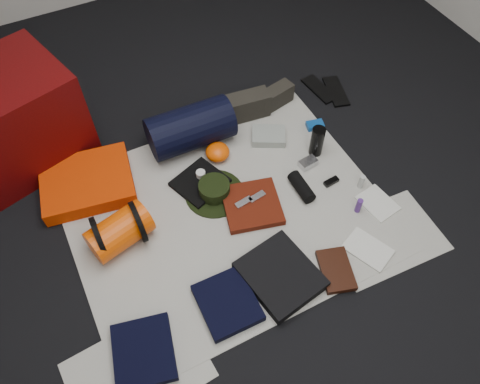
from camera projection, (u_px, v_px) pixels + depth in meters
name	position (u px, v px, depth m)	size (l,w,h in m)	color
floor	(227.00, 214.00, 2.50)	(4.50, 4.50, 0.02)	black
newspaper_mat	(227.00, 213.00, 2.49)	(1.60, 1.30, 0.01)	silver
newspaper_sheet_front_left	(138.00, 370.00, 2.02)	(0.58, 0.40, 0.00)	silver
newspaper_sheet_front_right	(384.00, 238.00, 2.40)	(0.58, 0.40, 0.00)	silver
red_cabinet	(12.00, 120.00, 2.52)	(0.65, 0.54, 0.54)	#520606
sleeping_pad	(87.00, 183.00, 2.55)	(0.48, 0.39, 0.09)	#E03502
stuff_sack	(120.00, 231.00, 2.31)	(0.18, 0.18, 0.31)	#ED4C03
sack_strap_left	(99.00, 238.00, 2.27)	(0.22, 0.22, 0.03)	black
sack_strap_right	(138.00, 222.00, 2.32)	(0.22, 0.22, 0.03)	black
navy_duffel	(190.00, 128.00, 2.67)	(0.25, 0.25, 0.48)	black
boonie_brim	(215.00, 193.00, 2.55)	(0.33, 0.33, 0.01)	black
boonie_crown	(214.00, 189.00, 2.52)	(0.17, 0.17, 0.07)	black
hiking_boot_left	(244.00, 107.00, 2.84)	(0.31, 0.12, 0.16)	#2A2821
hiking_boot_right	(274.00, 97.00, 2.91)	(0.25, 0.09, 0.12)	#2A2821
flip_flop_left	(319.00, 89.00, 3.04)	(0.10, 0.27, 0.01)	black
flip_flop_right	(336.00, 91.00, 3.03)	(0.10, 0.28, 0.02)	black
trousers_navy_a	(144.00, 352.00, 2.03)	(0.26, 0.30, 0.05)	black
trousers_navy_b	(228.00, 303.00, 2.17)	(0.25, 0.29, 0.05)	black
trousers_charcoal	(280.00, 275.00, 2.24)	(0.32, 0.36, 0.06)	black
black_tshirt	(200.00, 183.00, 2.59)	(0.26, 0.24, 0.03)	black
red_shirt	(252.00, 205.00, 2.49)	(0.29, 0.29, 0.04)	#561609
orange_stuff_sack	(218.00, 152.00, 2.67)	(0.14, 0.14, 0.09)	#ED4C03
first_aid_pouch	(269.00, 136.00, 2.77)	(0.19, 0.15, 0.05)	gray
water_bottle	(317.00, 141.00, 2.65)	(0.08, 0.08, 0.19)	black
speaker	(302.00, 187.00, 2.54)	(0.07, 0.07, 0.19)	black
compact_camera	(308.00, 163.00, 2.66)	(0.10, 0.06, 0.04)	#B9B8BE
cyan_case	(315.00, 125.00, 2.83)	(0.10, 0.06, 0.03)	#0F4791
toiletry_purple	(359.00, 206.00, 2.45)	(0.03, 0.03, 0.09)	#492475
toiletry_clear	(361.00, 182.00, 2.55)	(0.03, 0.03, 0.09)	#AFB3AE
paperback_book	(336.00, 270.00, 2.27)	(0.15, 0.23, 0.03)	black
map_booklet	(368.00, 249.00, 2.35)	(0.15, 0.22, 0.01)	silver
map_printout	(378.00, 203.00, 2.52)	(0.16, 0.20, 0.01)	silver
sunglasses	(331.00, 182.00, 2.59)	(0.09, 0.03, 0.02)	black
key_cluster	(137.00, 383.00, 1.98)	(0.06, 0.06, 0.01)	#B9B8BE
tape_roll	(201.00, 174.00, 2.58)	(0.05, 0.05, 0.04)	silver
energy_bar_a	(244.00, 202.00, 2.47)	(0.10, 0.04, 0.01)	#B9B8BE
energy_bar_b	(257.00, 197.00, 2.49)	(0.10, 0.04, 0.01)	#B9B8BE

